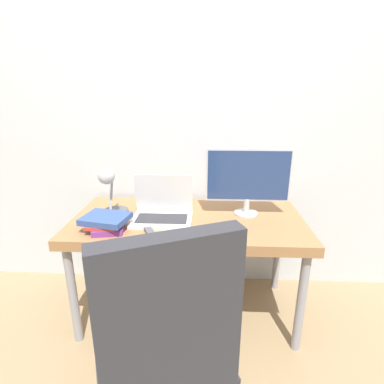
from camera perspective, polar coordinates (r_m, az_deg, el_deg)
name	(u,v)px	position (r m, az deg, el deg)	size (l,w,h in m)	color
ground_plane	(185,351)	(1.99, -1.43, -28.07)	(12.00, 12.00, 0.00)	#937A56
wall_back	(191,114)	(2.15, -0.13, 14.55)	(8.00, 0.05, 2.60)	silver
desk	(188,227)	(1.90, -0.79, -6.62)	(1.43, 0.71, 0.70)	#996B42
laptop	(162,211)	(1.84, -5.65, -3.57)	(0.36, 0.26, 0.27)	silver
monitor	(248,178)	(1.89, 10.63, 2.63)	(0.52, 0.15, 0.42)	#B7B7BC
desk_lamp	(109,187)	(1.88, -15.45, 0.91)	(0.16, 0.25, 0.33)	#4C4C51
office_chair	(163,348)	(1.19, -5.49, -27.49)	(0.61, 0.62, 1.08)	black
book_stack	(106,222)	(1.76, -15.98, -5.54)	(0.28, 0.24, 0.08)	#753384
tv_remote	(151,233)	(1.67, -7.89, -7.81)	(0.10, 0.14, 0.02)	#4C4C51
game_controller	(111,228)	(1.75, -15.11, -6.71)	(0.13, 0.10, 0.04)	white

